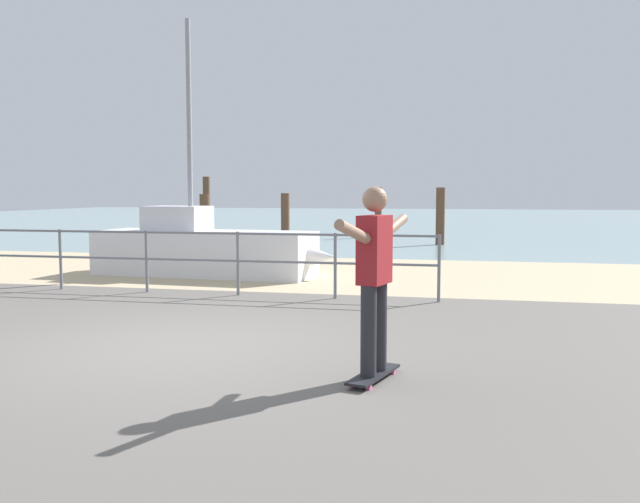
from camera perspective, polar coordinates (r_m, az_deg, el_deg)
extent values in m
cube|color=#605B56|center=(6.69, -15.24, -9.75)|extent=(24.00, 10.00, 0.04)
cube|color=tan|center=(14.15, -0.07, -1.80)|extent=(24.00, 6.00, 0.04)
cube|color=#849EA3|center=(41.86, 8.23, 2.69)|extent=(72.00, 50.00, 0.04)
cylinder|color=slate|center=(12.43, -20.98, -0.66)|extent=(0.05, 0.05, 1.05)
cylinder|color=slate|center=(11.62, -14.38, -0.86)|extent=(0.05, 0.05, 1.05)
cylinder|color=slate|center=(11.00, -6.91, -1.06)|extent=(0.05, 0.05, 1.05)
cylinder|color=slate|center=(10.58, 1.29, -1.27)|extent=(0.05, 0.05, 1.05)
cylinder|color=slate|center=(10.39, 9.98, -1.46)|extent=(0.05, 0.05, 1.05)
cylinder|color=slate|center=(11.59, -14.43, 1.58)|extent=(9.60, 0.04, 0.04)
cylinder|color=slate|center=(11.62, -14.38, -0.60)|extent=(9.60, 0.04, 0.04)
cube|color=silver|center=(13.82, -9.66, -0.16)|extent=(4.48, 1.69, 0.90)
cone|color=silver|center=(13.02, -0.91, -0.41)|extent=(1.15, 0.84, 0.77)
cylinder|color=gray|center=(13.96, -10.94, 10.31)|extent=(0.10, 0.10, 4.18)
cube|color=silver|center=(14.05, -11.91, 2.74)|extent=(1.26, 0.98, 0.50)
cube|color=black|center=(6.13, 4.53, -10.26)|extent=(0.40, 0.82, 0.02)
cylinder|color=#E5598C|center=(5.86, 4.17, -11.40)|extent=(0.04, 0.07, 0.06)
cylinder|color=#E5598C|center=(5.93, 2.72, -11.21)|extent=(0.04, 0.07, 0.06)
cylinder|color=#E5598C|center=(6.36, 6.20, -10.09)|extent=(0.04, 0.07, 0.06)
cylinder|color=#E5598C|center=(6.42, 4.85, -9.94)|extent=(0.04, 0.07, 0.06)
cylinder|color=#26262B|center=(5.93, 4.10, -6.69)|extent=(0.14, 0.14, 0.80)
cylinder|color=#26262B|center=(6.14, 4.99, -6.28)|extent=(0.14, 0.14, 0.80)
cube|color=maroon|center=(5.94, 4.60, 0.15)|extent=(0.29, 0.40, 0.60)
sphere|color=#9E755B|center=(5.91, 4.63, 4.40)|extent=(0.22, 0.22, 0.22)
cylinder|color=#9E755B|center=(5.52, 2.82, 1.65)|extent=(0.23, 0.56, 0.23)
cylinder|color=#9E755B|center=(6.34, 6.18, 2.07)|extent=(0.23, 0.56, 0.23)
cylinder|color=#513826|center=(27.90, -9.52, 3.87)|extent=(0.29, 0.29, 2.30)
cylinder|color=#513826|center=(21.38, -9.65, 2.62)|extent=(0.32, 0.32, 1.62)
cylinder|color=#513826|center=(21.34, -2.94, 2.71)|extent=(0.27, 0.27, 1.64)
cylinder|color=#513826|center=(25.03, 4.92, 3.29)|extent=(0.26, 0.26, 1.85)
cylinder|color=#513826|center=(21.72, 10.08, 2.92)|extent=(0.28, 0.28, 1.82)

